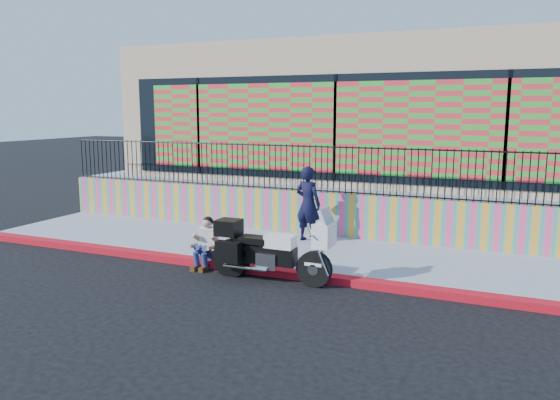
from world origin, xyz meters
The scene contains 10 objects.
ground centered at (0.00, 0.00, 0.00)m, with size 90.00×90.00×0.00m, color black.
red_curb centered at (0.00, 0.00, 0.07)m, with size 16.00×0.30×0.15m, color #A90C1F.
sidewalk centered at (0.00, 1.65, 0.07)m, with size 16.00×3.00×0.15m, color gray.
mural_wall centered at (0.00, 3.25, 0.70)m, with size 16.00×0.20×1.10m, color #FF4381.
metal_fence centered at (0.00, 3.25, 1.85)m, with size 15.80×0.04×1.20m, color black, non-canonical shape.
elevated_platform centered at (0.00, 8.35, 0.62)m, with size 16.00×10.00×1.25m, color gray.
storefront_building centered at (0.00, 8.13, 3.25)m, with size 14.00×8.06×4.00m.
police_motorcycle centered at (0.13, -0.36, 0.65)m, with size 2.48×0.82×1.54m.
police_officer centered at (-0.12, 2.46, 1.07)m, with size 0.67×0.44×1.84m, color black.
seated_man centered at (-1.49, -0.09, 0.45)m, with size 0.54×0.71×1.06m.
Camera 1 is at (4.46, -9.78, 3.34)m, focal length 35.00 mm.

